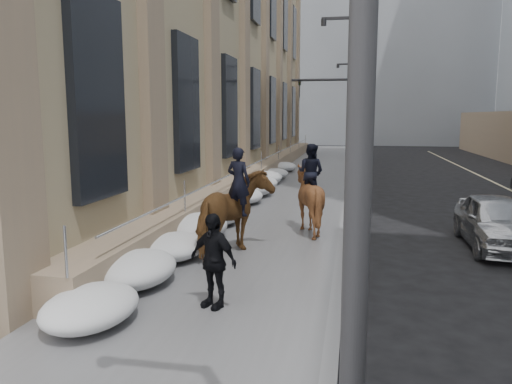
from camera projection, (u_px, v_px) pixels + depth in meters
ground at (205, 295)px, 10.11m from camera, size 140.00×140.00×0.00m
sidewalk at (278, 206)px, 19.80m from camera, size 5.00×80.00×0.12m
curb at (345, 208)px, 19.31m from camera, size 0.24×80.00×0.12m
limestone_building at (216, 25)px, 29.14m from camera, size 6.10×44.00×18.00m
bg_building_mid at (365, 36)px, 65.47m from camera, size 30.00×12.00×28.00m
bg_building_far at (299, 76)px, 79.61m from camera, size 24.00×12.00×20.00m
streetlight_mid at (352, 94)px, 22.49m from camera, size 1.71×0.24×8.00m
streetlight_far at (353, 104)px, 41.90m from camera, size 1.71×0.24×8.00m
traffic_signal at (341, 110)px, 30.46m from camera, size 4.10×0.22×6.00m
snow_bank at (232, 203)px, 18.18m from camera, size 1.70×18.10×0.76m
mounted_horse_left at (234, 212)px, 12.49m from camera, size 1.82×2.71×2.71m
mounted_horse_right at (309, 196)px, 14.95m from camera, size 2.17×2.28×2.66m
pedestrian at (213, 260)px, 9.06m from camera, size 1.11×0.81×1.75m
car_silver at (497, 221)px, 13.67m from camera, size 1.75×4.31×1.47m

